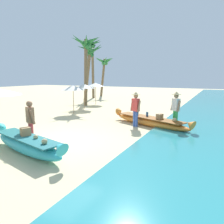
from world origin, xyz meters
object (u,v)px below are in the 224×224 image
object	(u,v)px
boat_cyan_foreground	(27,144)
palm_tree_mid_cluster	(104,64)
palm_tree_leaning_seaward	(92,52)
boat_orange_midground	(150,121)
palm_tree_far_behind	(90,55)
person_vendor_assistant	(176,107)
person_vendor_hatted	(136,107)
palm_tree_tall_inland	(86,49)
person_tourist_customer	(30,120)

from	to	relation	value
boat_cyan_foreground	palm_tree_mid_cluster	size ratio (longest dim) A/B	0.82
boat_cyan_foreground	palm_tree_mid_cluster	xyz separation A→B (m)	(-7.23, 18.49, 3.58)
palm_tree_leaning_seaward	palm_tree_mid_cluster	bearing A→B (deg)	81.38
boat_cyan_foreground	boat_orange_midground	bearing A→B (deg)	66.27
palm_tree_leaning_seaward	palm_tree_far_behind	size ratio (longest dim) A/B	1.22
person_vendor_assistant	boat_orange_midground	bearing A→B (deg)	178.50
person_vendor_hatted	palm_tree_far_behind	size ratio (longest dim) A/B	0.32
person_vendor_assistant	palm_tree_leaning_seaward	size ratio (longest dim) A/B	0.27
person_vendor_assistant	palm_tree_leaning_seaward	bearing A→B (deg)	136.32
person_vendor_assistant	palm_tree_mid_cluster	distance (m)	17.17
palm_tree_tall_inland	palm_tree_mid_cluster	bearing A→B (deg)	108.42
palm_tree_mid_cluster	boat_orange_midground	bearing A→B (deg)	-53.01
palm_tree_leaning_seaward	palm_tree_mid_cluster	distance (m)	2.53
palm_tree_far_behind	palm_tree_leaning_seaward	bearing A→B (deg)	118.56
person_vendor_hatted	palm_tree_leaning_seaward	world-z (taller)	palm_tree_leaning_seaward
person_vendor_hatted	palm_tree_mid_cluster	xyz separation A→B (m)	(-9.09, 13.32, 2.89)
boat_cyan_foreground	palm_tree_far_behind	bearing A→B (deg)	113.50
palm_tree_mid_cluster	palm_tree_far_behind	bearing A→B (deg)	-73.22
person_vendor_hatted	palm_tree_tall_inland	distance (m)	9.16
boat_cyan_foreground	person_vendor_assistant	world-z (taller)	person_vendor_assistant
palm_tree_leaning_seaward	palm_tree_mid_cluster	xyz separation A→B (m)	(0.32, 2.13, -1.33)
palm_tree_tall_inland	palm_tree_mid_cluster	xyz separation A→B (m)	(-2.65, 7.96, -0.83)
boat_orange_midground	person_tourist_customer	bearing A→B (deg)	-121.48
boat_cyan_foreground	palm_tree_far_behind	world-z (taller)	palm_tree_far_behind
person_vendor_assistant	palm_tree_tall_inland	size ratio (longest dim) A/B	0.31
boat_orange_midground	person_tourist_customer	xyz separation A→B (m)	(-3.01, -4.92, 0.67)
palm_tree_mid_cluster	palm_tree_far_behind	world-z (taller)	palm_tree_far_behind
palm_tree_tall_inland	boat_cyan_foreground	bearing A→B (deg)	-66.51
person_tourist_customer	palm_tree_tall_inland	world-z (taller)	palm_tree_tall_inland
boat_orange_midground	person_tourist_customer	size ratio (longest dim) A/B	2.85
palm_tree_far_behind	person_vendor_hatted	bearing A→B (deg)	-44.87
person_tourist_customer	person_vendor_assistant	xyz separation A→B (m)	(4.28, 4.88, 0.12)
person_vendor_hatted	palm_tree_tall_inland	world-z (taller)	palm_tree_tall_inland
person_vendor_hatted	person_tourist_customer	distance (m)	5.08
person_vendor_hatted	palm_tree_mid_cluster	world-z (taller)	palm_tree_mid_cluster
person_tourist_customer	palm_tree_far_behind	world-z (taller)	palm_tree_far_behind
boat_orange_midground	palm_tree_far_behind	world-z (taller)	palm_tree_far_behind
boat_orange_midground	person_tourist_customer	world-z (taller)	person_tourist_customer
boat_cyan_foreground	palm_tree_leaning_seaward	size ratio (longest dim) A/B	0.60
person_vendor_hatted	person_vendor_assistant	size ratio (longest dim) A/B	0.97
palm_tree_mid_cluster	palm_tree_far_behind	xyz separation A→B (m)	(1.84, -6.10, 0.50)
person_tourist_customer	palm_tree_leaning_seaward	xyz separation A→B (m)	(-7.01, 15.66, 4.30)
boat_orange_midground	palm_tree_far_behind	distance (m)	11.17
boat_cyan_foreground	person_vendor_hatted	world-z (taller)	person_vendor_hatted
person_vendor_assistant	palm_tree_leaning_seaward	distance (m)	16.16
person_vendor_hatted	person_vendor_assistant	bearing A→B (deg)	12.41
boat_orange_midground	person_tourist_customer	distance (m)	5.81
palm_tree_tall_inland	person_vendor_hatted	bearing A→B (deg)	-39.77
person_tourist_customer	palm_tree_far_behind	size ratio (longest dim) A/B	0.30
person_tourist_customer	palm_tree_leaning_seaward	distance (m)	17.69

